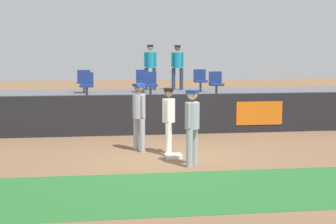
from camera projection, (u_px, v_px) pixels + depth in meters
name	position (u px, v px, depth m)	size (l,w,h in m)	color
ground_plane	(167.00, 157.00, 12.15)	(60.00, 60.00, 0.00)	brown
grass_foreground_strip	(188.00, 191.00, 9.22)	(18.00, 2.80, 0.01)	#26662B
first_base	(173.00, 156.00, 12.03)	(0.40, 0.40, 0.08)	white
player_fielder_home	(169.00, 116.00, 12.29)	(0.40, 0.51, 1.68)	white
player_runner_visitor	(192.00, 122.00, 11.08)	(0.45, 0.45, 1.74)	#9EA3AD
player_coach_visitor	(139.00, 112.00, 12.70)	(0.45, 0.45, 1.76)	#9EA3AD
field_wall	(154.00, 115.00, 15.24)	(18.00, 0.26, 1.24)	black
bleacher_platform	(146.00, 108.00, 17.78)	(18.00, 4.80, 1.03)	#59595E
seat_back_left	(84.00, 80.00, 18.02)	(0.47, 0.44, 0.84)	#4C4C51
seat_front_center	(150.00, 83.00, 16.55)	(0.44, 0.44, 0.84)	#4C4C51
seat_front_right	(216.00, 82.00, 16.85)	(0.45, 0.44, 0.84)	#4C4C51
seat_front_left	(87.00, 84.00, 16.27)	(0.45, 0.44, 0.84)	#4C4C51
seat_back_right	(200.00, 79.00, 18.59)	(0.46, 0.44, 0.84)	#4C4C51
seat_back_center	(142.00, 80.00, 18.30)	(0.47, 0.44, 0.84)	#4C4C51
spectator_hooded	(150.00, 64.00, 19.30)	(0.49, 0.37, 1.77)	#33384C
spectator_capped	(178.00, 64.00, 19.36)	(0.48, 0.39, 1.75)	#33384C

